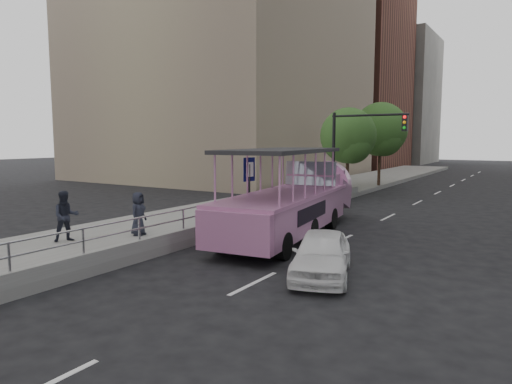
% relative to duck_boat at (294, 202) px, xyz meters
% --- Properties ---
extents(ground, '(160.00, 160.00, 0.00)m').
position_rel_duck_boat_xyz_m(ground, '(1.04, -4.16, -1.25)').
color(ground, black).
extents(sidewalk, '(5.50, 80.00, 0.30)m').
position_rel_duck_boat_xyz_m(sidewalk, '(-4.71, 5.84, -1.10)').
color(sidewalk, gray).
rests_on(sidewalk, ground).
extents(kerb_wall, '(0.24, 30.00, 0.36)m').
position_rel_duck_boat_xyz_m(kerb_wall, '(-2.08, -2.16, -0.77)').
color(kerb_wall, '#A5A6A0').
rests_on(kerb_wall, sidewalk).
extents(guardrail, '(0.07, 22.00, 0.71)m').
position_rel_duck_boat_xyz_m(guardrail, '(-2.08, -2.16, -0.11)').
color(guardrail, '#BBBBC0').
rests_on(guardrail, kerb_wall).
extents(duck_boat, '(3.71, 10.35, 3.36)m').
position_rel_duck_boat_xyz_m(duck_boat, '(0.00, 0.00, 0.00)').
color(duck_boat, black).
rests_on(duck_boat, ground).
extents(car, '(2.58, 3.95, 1.25)m').
position_rel_duck_boat_xyz_m(car, '(3.27, -4.65, -0.62)').
color(car, white).
rests_on(car, ground).
extents(pedestrian_mid, '(0.94, 1.03, 1.71)m').
position_rel_duck_boat_xyz_m(pedestrian_mid, '(-5.21, -6.47, -0.09)').
color(pedestrian_mid, '#222532').
rests_on(pedestrian_mid, sidewalk).
extents(pedestrian_far, '(0.70, 0.87, 1.56)m').
position_rel_duck_boat_xyz_m(pedestrian_far, '(-3.90, -4.48, -0.17)').
color(pedestrian_far, '#222532').
rests_on(pedestrian_far, sidewalk).
extents(parking_sign, '(0.14, 0.66, 2.97)m').
position_rel_duck_boat_xyz_m(parking_sign, '(-1.96, -0.22, 0.60)').
color(parking_sign, black).
rests_on(parking_sign, ground).
extents(traffic_signal, '(4.20, 0.32, 5.20)m').
position_rel_duck_boat_xyz_m(traffic_signal, '(-0.66, 8.34, 2.25)').
color(traffic_signal, black).
rests_on(traffic_signal, ground).
extents(street_tree_near, '(3.52, 3.52, 5.72)m').
position_rel_duck_boat_xyz_m(street_tree_near, '(-2.26, 11.77, 2.57)').
color(street_tree_near, '#3B271A').
rests_on(street_tree_near, ground).
extents(street_tree_far, '(3.97, 3.97, 6.45)m').
position_rel_duck_boat_xyz_m(street_tree_far, '(-2.06, 17.77, 3.06)').
color(street_tree_far, '#3B271A').
rests_on(street_tree_far, ground).
extents(midrise_brick, '(18.00, 16.00, 26.00)m').
position_rel_duck_boat_xyz_m(midrise_brick, '(-16.96, 43.84, 11.75)').
color(midrise_brick, brown).
rests_on(midrise_brick, ground).
extents(midrise_stone_b, '(16.00, 14.00, 20.00)m').
position_rel_duck_boat_xyz_m(midrise_stone_b, '(-14.96, 59.84, 8.75)').
color(midrise_stone_b, gray).
rests_on(midrise_stone_b, ground).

